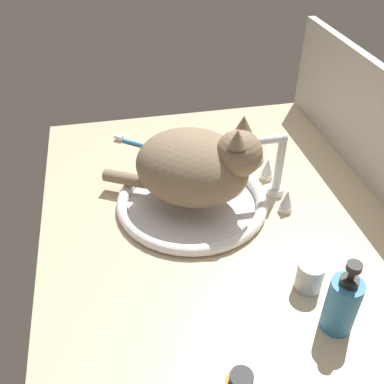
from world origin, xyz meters
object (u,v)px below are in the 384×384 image
object	(u,v)px
faucet	(275,172)
cat	(199,166)
soap_pump_bottle	(342,304)
toothbrush	(140,144)
sink_basin	(192,201)
metal_jar	(310,276)

from	to	relation	value
faucet	cat	xyz separation A→B (cm)	(0.77, -19.00, 4.75)
faucet	soap_pump_bottle	world-z (taller)	faucet
faucet	cat	distance (cm)	19.60
faucet	soap_pump_bottle	xyz separation A→B (cm)	(38.83, -1.94, -0.83)
toothbrush	cat	bearing A→B (deg)	19.75
sink_basin	toothbrush	world-z (taller)	sink_basin
cat	soap_pump_bottle	bearing A→B (deg)	24.15
cat	sink_basin	bearing A→B (deg)	-118.64
faucet	sink_basin	bearing A→B (deg)	-90.00
cat	faucet	bearing A→B (deg)	92.32
metal_jar	sink_basin	bearing A→B (deg)	-149.94
faucet	cat	world-z (taller)	cat
soap_pump_bottle	toothbrush	xyz separation A→B (cm)	(-68.37, -27.94, -5.54)
toothbrush	soap_pump_bottle	bearing A→B (deg)	22.23
metal_jar	soap_pump_bottle	world-z (taller)	soap_pump_bottle
faucet	metal_jar	xyz separation A→B (cm)	(29.55, -3.31, -3.74)
sink_basin	faucet	size ratio (longest dim) A/B	2.10
cat	toothbrush	size ratio (longest dim) A/B	2.52
faucet	soap_pump_bottle	bearing A→B (deg)	-2.87
sink_basin	cat	distance (cm)	10.65
cat	soap_pump_bottle	world-z (taller)	cat
sink_basin	metal_jar	distance (cm)	34.21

